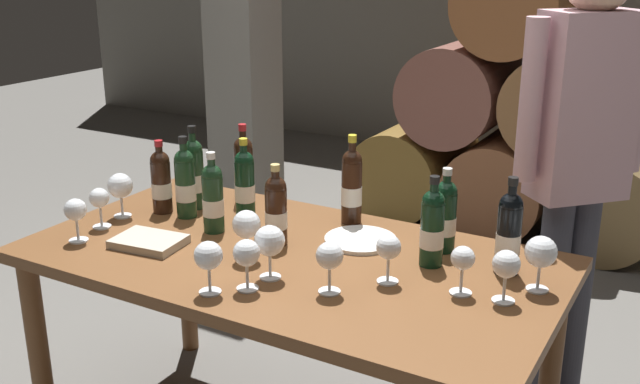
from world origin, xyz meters
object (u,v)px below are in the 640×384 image
(wine_glass_11, at_px, (506,266))
(serving_plate, at_px, (360,240))
(wine_bottle_0, at_px, (213,197))
(wine_glass_4, at_px, (389,249))
(wine_bottle_10, at_px, (244,169))
(wine_glass_0, at_px, (246,255))
(wine_bottle_6, at_px, (352,186))
(sommelier_presenting, at_px, (580,144))
(wine_bottle_1, at_px, (276,210))
(tasting_notebook, at_px, (149,242))
(dining_table, at_px, (289,280))
(wine_bottle_9, at_px, (161,181))
(wine_bottle_3, at_px, (445,215))
(wine_bottle_4, at_px, (432,227))
(wine_glass_6, at_px, (247,225))
(wine_glass_9, at_px, (75,211))
(wine_bottle_7, at_px, (194,173))
(wine_glass_1, at_px, (541,253))
(wine_glass_3, at_px, (330,257))
(wine_glass_2, at_px, (208,257))
(wine_glass_8, at_px, (99,200))
(wine_bottle_5, at_px, (245,183))
(wine_bottle_8, at_px, (185,182))
(wine_glass_5, at_px, (270,242))
(wine_glass_10, at_px, (120,187))

(wine_glass_11, relative_size, serving_plate, 0.63)
(wine_bottle_0, xyz_separation_m, wine_glass_4, (0.69, -0.07, -0.02))
(wine_bottle_10, relative_size, wine_glass_0, 2.02)
(wine_bottle_6, distance_m, sommelier_presenting, 0.80)
(wine_bottle_1, height_order, tasting_notebook, wine_bottle_1)
(dining_table, xyz_separation_m, wine_bottle_9, (-0.61, 0.10, 0.21))
(wine_bottle_3, xyz_separation_m, serving_plate, (-0.26, -0.07, -0.11))
(wine_bottle_4, height_order, wine_glass_6, wine_bottle_4)
(dining_table, relative_size, wine_bottle_1, 6.23)
(wine_bottle_1, relative_size, wine_bottle_10, 0.89)
(serving_plate, bearing_deg, tasting_notebook, -147.64)
(wine_glass_9, xyz_separation_m, serving_plate, (0.82, 0.46, -0.10))
(wine_glass_6, height_order, sommelier_presenting, sommelier_presenting)
(wine_glass_9, bearing_deg, wine_bottle_7, 74.39)
(wine_bottle_1, height_order, wine_bottle_4, wine_bottle_4)
(wine_bottle_4, height_order, wine_glass_1, wine_bottle_4)
(wine_bottle_4, distance_m, wine_glass_4, 0.19)
(wine_bottle_9, distance_m, wine_glass_0, 0.75)
(wine_bottle_4, height_order, wine_glass_11, wine_bottle_4)
(wine_bottle_3, distance_m, wine_bottle_7, 0.96)
(wine_glass_4, bearing_deg, wine_bottle_4, 70.72)
(wine_glass_6, distance_m, wine_glass_9, 0.60)
(wine_bottle_0, height_order, wine_bottle_6, wine_bottle_6)
(wine_glass_4, relative_size, wine_glass_9, 1.00)
(wine_bottle_9, relative_size, wine_glass_3, 1.78)
(wine_glass_2, xyz_separation_m, sommelier_presenting, (0.77, 1.10, 0.17))
(wine_glass_4, height_order, wine_glass_6, wine_glass_6)
(wine_glass_3, bearing_deg, wine_bottle_7, 154.24)
(wine_bottle_6, relative_size, wine_glass_1, 1.94)
(wine_bottle_4, bearing_deg, wine_glass_8, -166.43)
(wine_glass_6, height_order, wine_glass_8, wine_glass_6)
(wine_bottle_0, xyz_separation_m, wine_glass_11, (1.02, -0.03, -0.02))
(wine_bottle_5, height_order, wine_glass_6, wine_bottle_5)
(wine_glass_11, relative_size, sommelier_presenting, 0.09)
(wine_glass_4, distance_m, wine_glass_8, 1.06)
(wine_bottle_10, height_order, wine_glass_8, wine_bottle_10)
(wine_bottle_4, height_order, wine_bottle_7, wine_bottle_7)
(wine_bottle_8, height_order, sommelier_presenting, sommelier_presenting)
(wine_glass_2, relative_size, wine_glass_9, 1.05)
(wine_glass_1, bearing_deg, wine_glass_6, -164.72)
(wine_bottle_10, distance_m, tasting_notebook, 0.52)
(wine_bottle_7, distance_m, wine_bottle_8, 0.10)
(wine_glass_11, bearing_deg, wine_glass_8, -174.39)
(dining_table, xyz_separation_m, wine_bottle_7, (-0.54, 0.20, 0.23))
(wine_glass_5, distance_m, wine_glass_10, 0.77)
(dining_table, height_order, wine_bottle_9, wine_bottle_9)
(wine_bottle_8, bearing_deg, wine_bottle_1, -7.73)
(wine_bottle_0, height_order, wine_glass_3, wine_bottle_0)
(wine_bottle_8, relative_size, wine_glass_5, 1.82)
(wine_bottle_0, height_order, serving_plate, wine_bottle_0)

